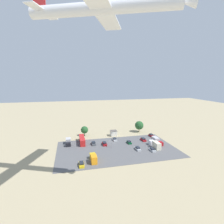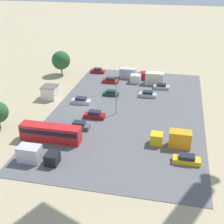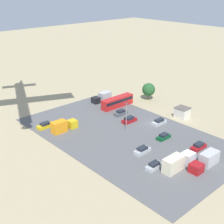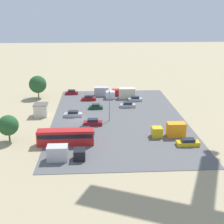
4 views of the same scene
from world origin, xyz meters
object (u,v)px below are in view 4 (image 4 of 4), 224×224
(parked_car_7, at_px, (73,114))
(parked_car_8, at_px, (128,105))
(parked_truck_0, at_px, (64,153))
(parked_car_6, at_px, (135,99))
(parked_car_1, at_px, (96,107))
(parked_car_0, at_px, (188,142))
(parked_truck_2, at_px, (122,94))
(parked_truck_1, at_px, (105,92))
(parked_car_3, at_px, (89,98))
(shed_building, at_px, (41,110))
(bus, at_px, (66,137))
(parked_car_2, at_px, (93,122))
(parked_car_4, at_px, (85,131))
(parked_car_5, at_px, (72,92))
(parked_truck_3, at_px, (171,130))

(parked_car_7, bearing_deg, parked_car_8, 116.36)
(parked_truck_0, bearing_deg, parked_car_6, 154.51)
(parked_car_8, bearing_deg, parked_car_1, -82.99)
(parked_car_0, xyz_separation_m, parked_truck_2, (-37.48, -10.61, 0.88))
(parked_car_1, bearing_deg, parked_car_6, 121.06)
(parked_car_1, bearing_deg, parked_car_0, 35.90)
(parked_truck_1, bearing_deg, parked_car_3, -45.83)
(shed_building, relative_size, parked_truck_2, 0.43)
(bus, distance_m, parked_truck_1, 40.33)
(parked_car_8, bearing_deg, parked_truck_2, -175.58)
(shed_building, bearing_deg, parked_car_2, 58.92)
(parked_car_0, distance_m, parked_car_4, 23.24)
(parked_car_1, relative_size, parked_truck_2, 0.43)
(parked_car_6, bearing_deg, parked_truck_2, 48.43)
(shed_building, distance_m, parked_car_7, 8.93)
(parked_car_7, xyz_separation_m, parked_truck_2, (-17.36, 14.72, 0.85))
(parked_truck_2, bearing_deg, parked_car_2, 158.62)
(parked_car_1, bearing_deg, parked_truck_0, -11.18)
(parked_car_7, bearing_deg, shed_building, -100.19)
(parked_car_2, relative_size, parked_car_5, 1.09)
(parked_car_2, bearing_deg, parked_car_0, -123.45)
(bus, height_order, parked_car_1, bus)
(parked_car_3, relative_size, parked_truck_0, 0.63)
(parked_car_4, xyz_separation_m, parked_truck_1, (-33.37, 6.00, 0.67))
(parked_car_4, bearing_deg, parked_car_2, -18.34)
(parked_car_3, bearing_deg, parked_car_8, 55.36)
(shed_building, height_order, parked_car_7, shed_building)
(parked_car_4, height_order, parked_car_8, parked_car_4)
(parked_truck_1, bearing_deg, parked_car_0, 21.14)
(parked_car_3, xyz_separation_m, parked_car_4, (28.02, -0.48, 0.01))
(parked_car_8, bearing_deg, parked_car_2, -35.15)
(bus, height_order, parked_car_4, bus)
(parked_car_2, relative_size, parked_car_3, 1.02)
(bus, bearing_deg, parked_truck_0, 1.89)
(shed_building, distance_m, parked_car_5, 22.85)
(shed_building, bearing_deg, parked_car_3, 138.10)
(parked_car_2, xyz_separation_m, parked_car_5, (-30.23, -7.21, -0.04))
(bus, distance_m, parked_car_8, 30.30)
(parked_car_0, bearing_deg, parked_car_5, 32.10)
(parked_car_2, bearing_deg, parked_car_6, -32.43)
(parked_car_6, relative_size, parked_car_7, 0.91)
(parked_car_5, height_order, parked_car_6, parked_car_5)
(parked_car_8, distance_m, parked_truck_3, 23.84)
(parked_car_2, xyz_separation_m, parked_car_6, (-20.86, 13.26, -0.08))
(parked_car_0, relative_size, parked_car_7, 1.01)
(parked_car_4, distance_m, parked_car_8, 23.37)
(parked_car_3, height_order, parked_car_5, parked_car_3)
(parked_car_1, bearing_deg, parked_truck_3, 37.90)
(parked_car_2, xyz_separation_m, parked_car_7, (-6.86, -5.24, -0.02))
(bus, bearing_deg, parked_car_2, 153.01)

